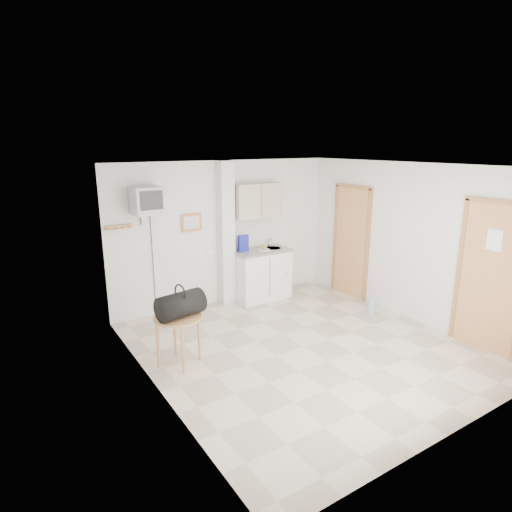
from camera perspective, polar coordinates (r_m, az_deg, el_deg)
ground at (r=6.19m, az=6.35°, el=-11.94°), size 4.50×4.50×0.00m
room_envelope at (r=5.89m, az=8.06°, el=2.51°), size 4.24×4.54×2.55m
kitchenette at (r=7.75m, az=0.56°, el=0.05°), size 1.03×0.58×2.10m
crt_television at (r=6.68m, az=-14.33°, el=7.11°), size 0.44×0.45×2.15m
round_table at (r=5.59m, az=-10.37°, el=-8.75°), size 0.61×0.61×0.66m
duffel_bag at (r=5.47m, az=-10.02°, el=-6.41°), size 0.64×0.42×0.44m
water_bottle at (r=7.43m, az=15.13°, el=-6.50°), size 0.11×0.11×0.32m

